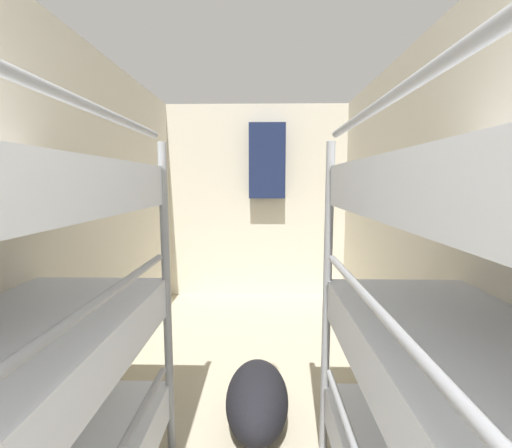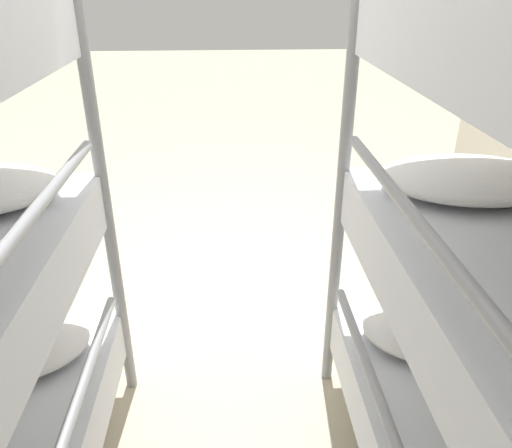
% 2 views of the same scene
% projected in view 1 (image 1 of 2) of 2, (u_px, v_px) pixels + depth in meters
% --- Properties ---
extents(wall_left, '(0.06, 4.99, 2.42)m').
position_uv_depth(wall_left, '(45.00, 228.00, 1.93)').
color(wall_left, beige).
rests_on(wall_left, ground_plane).
extents(wall_right, '(0.06, 4.99, 2.42)m').
position_uv_depth(wall_right, '(456.00, 229.00, 1.88)').
color(wall_right, beige).
rests_on(wall_right, ground_plane).
extents(wall_back, '(2.36, 0.06, 2.42)m').
position_uv_depth(wall_back, '(257.00, 202.00, 4.35)').
color(wall_back, beige).
rests_on(wall_back, ground_plane).
extents(duffel_bag, '(0.37, 0.64, 0.37)m').
position_uv_depth(duffel_bag, '(257.00, 399.00, 2.03)').
color(duffel_bag, black).
rests_on(duffel_bag, ground_plane).
extents(hanging_coat, '(0.44, 0.12, 0.90)m').
position_uv_depth(hanging_coat, '(267.00, 161.00, 4.14)').
color(hanging_coat, '#192347').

